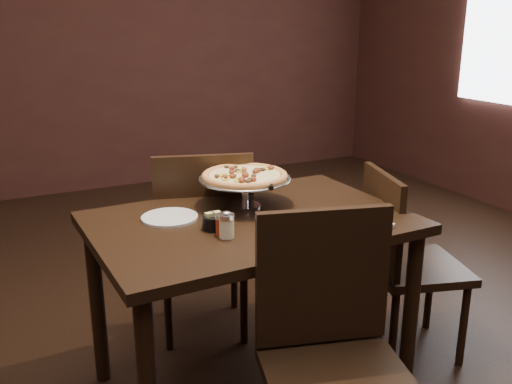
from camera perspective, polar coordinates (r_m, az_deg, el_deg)
name	(u,v)px	position (r m, az deg, el deg)	size (l,w,h in m)	color
room	(279,69)	(2.23, 2.29, 12.19)	(6.04, 7.04, 2.84)	black
dining_table	(251,242)	(2.38, -0.54, -5.01)	(1.30, 0.89, 0.80)	black
pizza_stand	(245,176)	(2.46, -1.13, 1.58)	(0.40, 0.40, 0.17)	silver
parmesan_shaker	(227,225)	(2.13, -2.96, -3.32)	(0.06, 0.06, 0.10)	beige
pepper_flake_shaker	(222,224)	(2.16, -3.41, -3.23)	(0.05, 0.05, 0.09)	maroon
packet_caddy	(213,222)	(2.22, -4.28, -2.99)	(0.09, 0.09, 0.07)	black
napkin_stack	(370,226)	(2.28, 11.33, -3.34)	(0.14, 0.14, 0.02)	white
plate_left	(170,218)	(2.36, -8.63, -2.54)	(0.23, 0.23, 0.01)	silver
plate_near	(307,243)	(2.09, 5.15, -5.06)	(0.26, 0.26, 0.01)	silver
serving_spatula	(271,185)	(2.35, 1.55, 0.74)	(0.17, 0.17, 0.03)	silver
chair_far	(203,237)	(2.85, -5.32, -4.55)	(0.58, 0.58, 0.99)	black
chair_near	(333,351)	(1.96, 7.69, -15.52)	(0.57, 0.57, 0.99)	black
chair_side	(403,257)	(2.81, 14.49, -6.29)	(0.53, 0.53, 0.92)	black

